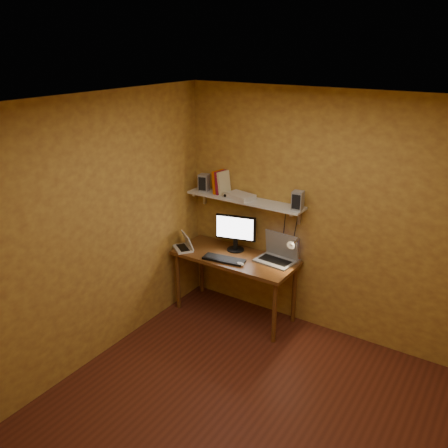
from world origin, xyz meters
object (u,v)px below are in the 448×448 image
Objects in this scene: netbook at (185,245)px; wall_shelf at (245,200)px; laptop at (278,254)px; desk at (235,263)px; speaker_right at (298,200)px; keyboard at (224,259)px; router at (240,196)px; desk_lamp at (294,248)px; mouse at (240,264)px; monitor at (236,231)px; shelf_camera at (226,195)px; speaker_left at (204,183)px.

wall_shelf is at bearing 65.23° from netbook.
wall_shelf is 3.23× the size of laptop.
speaker_right is at bearing 16.26° from desk.
netbook reaches higher than keyboard.
router is (-0.50, 0.01, 0.57)m from laptop.
desk_lamp is (0.21, -0.04, 0.13)m from laptop.
speaker_right reaches higher than laptop.
laptop is 0.60m from keyboard.
mouse is at bearing -64.56° from wall_shelf.
router is at bearing 175.83° from desk_lamp.
netbook is 1.64× the size of speaker_right.
shelf_camera reaches higher than monitor.
mouse is 0.79m from shelf_camera.
wall_shelf reaches higher than laptop.
keyboard is (-0.04, -0.35, -0.60)m from wall_shelf.
monitor reaches higher than desk.
monitor is at bearing -18.56° from speaker_left.
wall_shelf reaches higher than mouse.
speaker_right reaches higher than mouse.
speaker_left is 1.19m from speaker_right.
desk is 0.62m from netbook.
shelf_camera is at bearing 178.76° from speaker_right.
mouse is at bearing -148.58° from desk_lamp.
monitor is at bearing 119.62° from desk.
monitor is at bearing 177.35° from speaker_right.
desk_lamp is 1.31m from speaker_left.
laptop is 0.92× the size of keyboard.
mouse is (0.17, -0.37, -0.59)m from wall_shelf.
desk_lamp is 1.91× the size of speaker_right.
speaker_left reaches higher than desk.
wall_shelf is at bearing -178.02° from laptop.
monitor reaches higher than keyboard.
netbook is 1.29m from desk_lamp.
shelf_camera is at bearing 68.99° from netbook.
monitor is (-0.08, -0.05, -0.37)m from wall_shelf.
netbook is (-0.59, -0.34, -0.56)m from wall_shelf.
netbook is 0.69× the size of keyboard.
desk is at bearing -32.02° from speaker_left.
speaker_left is (-0.55, 0.19, 0.81)m from desk.
desk is 4.54× the size of router.
shelf_camera reaches higher than laptop.
mouse is 0.26× the size of desk_lamp.
wall_shelf reaches higher than monitor.
mouse is 0.60m from desk_lamp.
keyboard is 2.37× the size of speaker_left.
speaker_right reaches higher than shelf_camera.
monitor is at bearing -148.31° from wall_shelf.
speaker_left reaches higher than keyboard.
speaker_left is (-1.21, 0.06, 0.52)m from desk_lamp.
router is at bearing 106.08° from desk.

